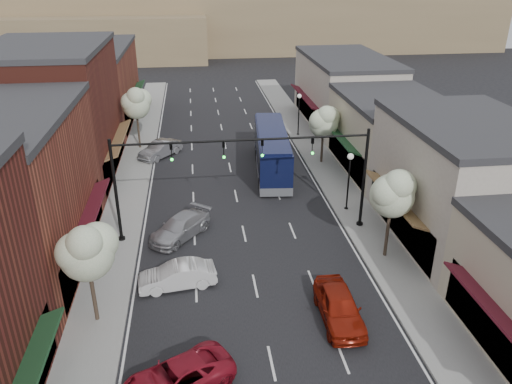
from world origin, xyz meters
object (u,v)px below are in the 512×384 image
object	(u,v)px
parked_car_b	(177,276)
lamp_post_near	(349,172)
parked_car_c	(180,227)
tree_right_near	(394,192)
tree_left_far	(136,103)
tree_left_near	(87,250)
parked_car_a	(177,378)
red_hatchback	(339,306)
tree_right_far	(324,121)
coach_bus	(272,150)
signal_mast_right	(330,166)
lamp_post_far	(299,108)
signal_mast_left	(153,174)
parked_car_e	(160,149)

from	to	relation	value
parked_car_b	lamp_post_near	bearing A→B (deg)	115.42
parked_car_c	lamp_post_near	bearing A→B (deg)	50.11
tree_right_near	tree_left_far	world-z (taller)	tree_left_far
tree_left_near	parked_car_a	world-z (taller)	tree_left_near
red_hatchback	parked_car_b	xyz separation A→B (m)	(-8.15, 3.92, -0.10)
tree_right_far	parked_car_b	size ratio (longest dim) A/B	1.26
tree_right_far	red_hatchback	xyz separation A→B (m)	(-4.51, -21.35, -3.18)
coach_bus	parked_car_c	xyz separation A→B (m)	(-7.76, -10.77, -1.15)
signal_mast_right	tree_right_far	bearing A→B (deg)	77.15
signal_mast_right	tree_left_far	size ratio (longest dim) A/B	1.34
lamp_post_far	signal_mast_left	bearing A→B (deg)	-123.86
lamp_post_far	parked_car_e	distance (m)	14.89
lamp_post_near	parked_car_e	xyz separation A→B (m)	(-14.00, 12.95, -2.25)
tree_left_far	parked_car_e	distance (m)	5.03
parked_car_a	parked_car_e	world-z (taller)	parked_car_e
tree_right_far	lamp_post_near	distance (m)	9.51
tree_left_near	parked_car_b	bearing A→B (deg)	33.19
tree_left_far	red_hatchback	size ratio (longest dim) A/B	1.29
signal_mast_left	coach_bus	bearing A→B (deg)	49.89
parked_car_b	tree_right_near	bearing A→B (deg)	88.46
lamp_post_near	signal_mast_right	bearing A→B (deg)	-131.05
parked_car_e	parked_car_b	bearing A→B (deg)	-45.57
tree_right_far	lamp_post_near	size ratio (longest dim) A/B	1.22
red_hatchback	tree_left_far	bearing A→B (deg)	114.53
tree_left_far	lamp_post_near	bearing A→B (deg)	-43.89
signal_mast_left	tree_left_near	world-z (taller)	signal_mast_left
tree_left_far	parked_car_e	world-z (taller)	tree_left_far
tree_left_near	parked_car_c	distance (m)	9.79
red_hatchback	parked_car_e	distance (m)	26.80
signal_mast_left	red_hatchback	distance (m)	13.87
tree_left_far	parked_car_c	world-z (taller)	tree_left_far
coach_bus	parked_car_a	bearing A→B (deg)	-102.79
signal_mast_right	parked_car_e	bearing A→B (deg)	127.41
signal_mast_left	coach_bus	xyz separation A→B (m)	(9.19, 10.90, -2.75)
tree_right_near	lamp_post_far	bearing A→B (deg)	91.30
tree_right_near	tree_left_far	size ratio (longest dim) A/B	0.97
signal_mast_left	parked_car_a	world-z (taller)	signal_mast_left
parked_car_c	tree_left_near	bearing A→B (deg)	-77.38
tree_right_far	parked_car_e	xyz separation A→B (m)	(-14.55, 3.51, -3.24)
tree_right_near	tree_left_near	xyz separation A→B (m)	(-16.60, -4.00, -0.23)
tree_left_far	parked_car_a	world-z (taller)	tree_left_far
tree_right_far	parked_car_e	distance (m)	15.31
coach_bus	parked_car_b	distance (m)	18.21
lamp_post_near	tree_right_near	bearing A→B (deg)	-85.23
parked_car_a	parked_car_b	distance (m)	7.59
parked_car_a	parked_car_e	xyz separation A→B (m)	(-2.00, 28.52, 0.07)
tree_right_far	tree_left_far	xyz separation A→B (m)	(-16.60, 6.00, 0.61)
signal_mast_left	parked_car_b	size ratio (longest dim) A/B	1.91
tree_left_near	tree_right_near	bearing A→B (deg)	13.55
signal_mast_left	coach_bus	size ratio (longest dim) A/B	0.69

